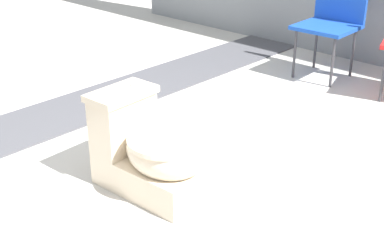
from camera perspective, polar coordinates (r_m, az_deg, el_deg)
The scene contains 4 objects.
ground_plane at distance 2.87m, azimuth -3.23°, elevation -7.22°, with size 14.00×14.00×0.00m, color beige.
gravel_strip at distance 3.99m, azimuth -10.03°, elevation 1.95°, with size 0.56×8.00×0.01m, color #4C4C51.
toilet at distance 2.76m, azimuth -4.22°, elevation -3.40°, with size 0.65×0.41×0.52m.
folding_chair_left at distance 4.52m, azimuth 14.89°, elevation 10.93°, with size 0.45×0.45×0.83m.
Camera 1 is at (1.79, -1.67, 1.51)m, focal length 50.00 mm.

